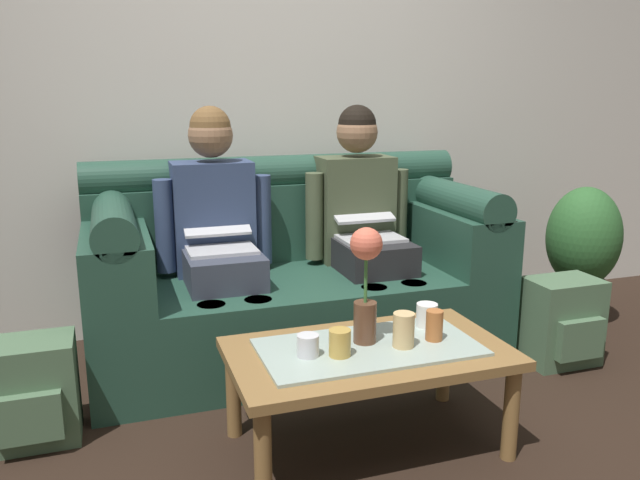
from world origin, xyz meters
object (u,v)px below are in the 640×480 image
backpack_right (562,322)px  potted_plant (582,249)px  flower_vase (367,276)px  person_right (363,218)px  cup_near_left (404,330)px  cup_far_left (427,315)px  cup_near_right (434,325)px  person_left (217,228)px  coffee_table (368,360)px  cup_far_right (340,343)px  cup_far_center (308,345)px  backpack_left (30,393)px  couch (293,278)px

backpack_right → potted_plant: size_ratio=0.54×
flower_vase → person_right: bearing=68.3°
cup_near_left → cup_far_left: cup_near_left is taller
cup_near_right → cup_far_left: 0.14m
flower_vase → backpack_right: bearing=16.7°
person_left → cup_far_left: (0.66, -0.85, -0.21)m
coffee_table → cup_far_right: bearing=-159.5°
potted_plant → cup_far_right: bearing=-154.0°
cup_far_center → cup_far_right: bearing=-17.6°
flower_vase → cup_near_right: 0.32m
cup_far_right → backpack_left: 1.18m
cup_far_left → backpack_left: size_ratio=0.23×
cup_near_right → backpack_right: 1.05m
couch → backpack_left: bearing=-155.9°
couch → person_right: 0.47m
cup_near_right → backpack_left: size_ratio=0.28×
flower_vase → backpack_left: flower_vase is taller
couch → person_left: bearing=-179.7°
cup_near_right → cup_far_right: 0.38m
cup_near_right → person_left: bearing=122.2°
couch → person_right: bearing=-0.3°
cup_near_left → cup_far_left: 0.23m
backpack_right → coffee_table: bearing=-161.7°
person_right → cup_near_right: 1.01m
cup_far_center → backpack_left: cup_far_center is taller
cup_near_right → cup_far_left: bearing=73.0°
cup_near_left → potted_plant: bearing=29.4°
person_right → cup_far_left: 0.88m
coffee_table → cup_near_left: size_ratio=8.04×
backpack_right → backpack_left: bearing=178.9°
coffee_table → person_right: bearing=68.9°
cup_near_left → person_left: bearing=115.8°
person_left → cup_far_right: person_left is taller
cup_near_left → backpack_right: 1.18m
backpack_left → flower_vase: bearing=-18.7°
cup_near_right → cup_far_left: (0.04, 0.13, -0.01)m
cup_near_left → cup_near_right: 0.14m
person_right → cup_far_center: bearing=-121.8°
cup_far_left → backpack_right: 0.96m
cup_far_right → person_right: bearing=63.6°
couch → person_right: person_right is taller
backpack_left → coffee_table: bearing=-20.4°
couch → cup_far_right: size_ratio=20.64×
couch → backpack_left: 1.30m
cup_far_center → backpack_left: (-0.94, 0.45, -0.24)m
cup_far_right → backpack_left: size_ratio=0.24×
cup_far_center → backpack_left: 1.07m
cup_near_left → cup_far_left: (0.17, 0.15, -0.02)m
person_right → flower_vase: bearing=-111.7°
backpack_right → cup_far_right: bearing=-161.5°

